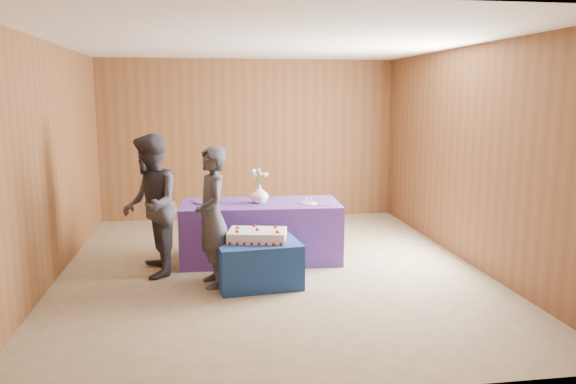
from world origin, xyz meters
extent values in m
plane|color=#9B8B6B|center=(0.00, 0.00, 0.00)|extent=(6.00, 6.00, 0.00)
cube|color=brown|center=(0.00, 3.00, 1.35)|extent=(5.00, 0.04, 2.70)
cube|color=brown|center=(0.00, -3.00, 1.35)|extent=(5.00, 0.04, 2.70)
cube|color=brown|center=(-2.50, 0.00, 1.35)|extent=(0.04, 6.00, 2.70)
cube|color=brown|center=(2.50, 0.00, 1.35)|extent=(0.04, 6.00, 2.70)
cube|color=white|center=(0.00, 0.00, 2.70)|extent=(5.00, 6.00, 0.04)
cube|color=#1B4596|center=(-0.22, -0.55, 0.25)|extent=(0.97, 0.79, 0.50)
cube|color=#513799|center=(-0.08, 0.41, 0.38)|extent=(2.04, 0.99, 0.75)
cube|color=white|center=(-0.21, -0.51, 0.56)|extent=(0.71, 0.54, 0.12)
sphere|color=maroon|center=(-0.56, -0.65, 0.52)|extent=(0.03, 0.03, 0.03)
sphere|color=maroon|center=(0.05, -0.78, 0.52)|extent=(0.03, 0.03, 0.03)
sphere|color=maroon|center=(-0.48, -0.24, 0.52)|extent=(0.03, 0.03, 0.03)
sphere|color=maroon|center=(0.14, -0.37, 0.52)|extent=(0.03, 0.03, 0.03)
sphere|color=maroon|center=(-0.42, -0.58, 0.63)|extent=(0.04, 0.04, 0.04)
cone|color=#196216|center=(-0.39, -0.58, 0.62)|extent=(0.02, 0.03, 0.03)
sphere|color=maroon|center=(-0.03, -0.46, 0.63)|extent=(0.04, 0.04, 0.04)
cone|color=#196216|center=(0.00, -0.46, 0.62)|extent=(0.02, 0.03, 0.03)
sphere|color=maroon|center=(-0.21, -0.51, 0.63)|extent=(0.04, 0.04, 0.04)
cone|color=#196216|center=(-0.19, -0.51, 0.62)|extent=(0.02, 0.03, 0.03)
imported|color=white|center=(-0.09, 0.38, 0.87)|extent=(0.24, 0.24, 0.23)
cylinder|color=#2A6327|center=(-0.06, 0.38, 1.05)|extent=(0.01, 0.01, 0.15)
sphere|color=#BFABDE|center=(-0.01, 0.38, 1.13)|extent=(0.05, 0.05, 0.05)
cylinder|color=#2A6327|center=(-0.07, 0.41, 1.05)|extent=(0.01, 0.01, 0.15)
sphere|color=white|center=(-0.03, 0.44, 1.13)|extent=(0.05, 0.05, 0.05)
cylinder|color=#2A6327|center=(-0.09, 0.42, 1.05)|extent=(0.01, 0.01, 0.15)
sphere|color=#BFABDE|center=(-0.09, 0.47, 1.13)|extent=(0.05, 0.05, 0.05)
cylinder|color=#2A6327|center=(-0.12, 0.41, 1.05)|extent=(0.01, 0.01, 0.15)
sphere|color=white|center=(-0.16, 0.44, 1.13)|extent=(0.05, 0.05, 0.05)
cylinder|color=#2A6327|center=(-0.13, 0.38, 1.05)|extent=(0.01, 0.01, 0.15)
sphere|color=#BFABDE|center=(-0.18, 0.38, 1.13)|extent=(0.05, 0.05, 0.05)
cylinder|color=#2A6327|center=(-0.12, 0.36, 1.05)|extent=(0.01, 0.01, 0.15)
sphere|color=white|center=(-0.16, 0.32, 1.13)|extent=(0.05, 0.05, 0.05)
cylinder|color=#2A6327|center=(-0.09, 0.35, 1.05)|extent=(0.01, 0.01, 0.15)
sphere|color=#BFABDE|center=(-0.09, 0.29, 1.13)|extent=(0.05, 0.05, 0.05)
cylinder|color=#2A6327|center=(-0.07, 0.36, 1.05)|extent=(0.01, 0.01, 0.15)
sphere|color=white|center=(-0.03, 0.32, 1.13)|extent=(0.05, 0.05, 0.05)
cylinder|color=#56458B|center=(-0.76, 0.50, 0.76)|extent=(0.41, 0.41, 0.02)
cylinder|color=white|center=(0.52, 0.25, 0.76)|extent=(0.23, 0.23, 0.01)
cube|color=white|center=(0.52, 0.25, 0.79)|extent=(0.08, 0.08, 0.06)
sphere|color=maroon|center=(0.52, 0.23, 0.84)|extent=(0.03, 0.03, 0.03)
cube|color=#B6B5BA|center=(0.64, 0.09, 0.75)|extent=(0.26, 0.09, 0.00)
imported|color=#33353D|center=(-0.71, -0.50, 0.78)|extent=(0.46, 0.62, 1.55)
imported|color=#302F38|center=(-1.41, -0.03, 0.83)|extent=(0.72, 0.87, 1.66)
camera|label=1|loc=(-0.79, -6.57, 2.09)|focal=35.00mm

